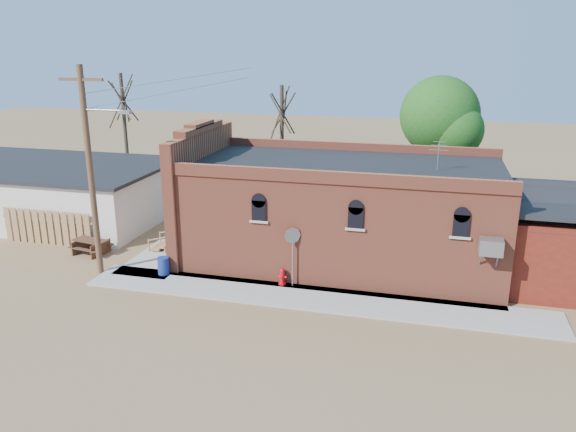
% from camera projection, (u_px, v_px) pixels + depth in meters
% --- Properties ---
extents(ground, '(120.00, 120.00, 0.00)m').
position_uv_depth(ground, '(269.00, 304.00, 21.97)').
color(ground, olive).
rests_on(ground, ground).
extents(sidewalk_south, '(19.00, 2.20, 0.08)m').
position_uv_depth(sidewalk_south, '(312.00, 298.00, 22.43)').
color(sidewalk_south, '#9E9991').
rests_on(sidewalk_south, ground).
extents(sidewalk_west, '(2.60, 10.00, 0.08)m').
position_uv_depth(sidewalk_west, '(185.00, 240.00, 29.02)').
color(sidewalk_west, '#9E9991').
rests_on(sidewalk_west, ground).
extents(brick_bar, '(16.40, 7.97, 6.30)m').
position_uv_depth(brick_bar, '(336.00, 211.00, 25.98)').
color(brick_bar, '#AC4C34').
rests_on(brick_bar, ground).
extents(red_shed, '(5.40, 6.40, 4.30)m').
position_uv_depth(red_shed, '(567.00, 230.00, 23.64)').
color(red_shed, '#561D0E').
rests_on(red_shed, ground).
extents(storage_building, '(20.40, 8.40, 3.17)m').
position_uv_depth(storage_building, '(2.00, 187.00, 33.47)').
color(storage_building, silver).
rests_on(storage_building, ground).
extents(wood_fence, '(5.20, 0.10, 1.80)m').
position_uv_depth(wood_fence, '(47.00, 228.00, 28.30)').
color(wood_fence, olive).
rests_on(wood_fence, ground).
extents(utility_pole, '(3.12, 0.26, 9.00)m').
position_uv_depth(utility_pole, '(91.00, 168.00, 23.64)').
color(utility_pole, '#513020').
rests_on(utility_pole, ground).
extents(tree_bare_near, '(2.80, 2.80, 7.65)m').
position_uv_depth(tree_bare_near, '(282.00, 112.00, 32.98)').
color(tree_bare_near, '#463928').
rests_on(tree_bare_near, ground).
extents(tree_bare_far, '(2.80, 2.80, 8.16)m').
position_uv_depth(tree_bare_far, '(123.00, 99.00, 36.43)').
color(tree_bare_far, '#463928').
rests_on(tree_bare_far, ground).
extents(tree_leafy, '(4.40, 4.40, 8.15)m').
position_uv_depth(tree_leafy, '(440.00, 116.00, 31.29)').
color(tree_leafy, '#463928').
rests_on(tree_leafy, ground).
extents(fire_hydrant, '(0.40, 0.36, 0.73)m').
position_uv_depth(fire_hydrant, '(282.00, 276.00, 23.50)').
color(fire_hydrant, '#B80A11').
rests_on(fire_hydrant, sidewalk_south).
extents(stop_sign, '(0.59, 0.47, 2.57)m').
position_uv_depth(stop_sign, '(293.00, 241.00, 22.92)').
color(stop_sign, gray).
rests_on(stop_sign, sidewalk_south).
extents(trash_barrel, '(0.65, 0.65, 0.77)m').
position_uv_depth(trash_barrel, '(163.00, 266.00, 24.56)').
color(trash_barrel, navy).
rests_on(trash_barrel, sidewalk_west).
extents(picnic_table, '(1.90, 1.56, 0.71)m').
position_uv_depth(picnic_table, '(91.00, 244.00, 27.19)').
color(picnic_table, '#4B2D1E').
rests_on(picnic_table, ground).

